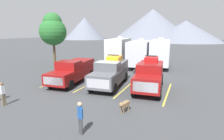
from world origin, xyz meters
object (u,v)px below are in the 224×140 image
(pickup_truck_c, at_px, (150,74))
(person_a, at_px, (80,116))
(person_c, at_px, (3,92))
(dog, at_px, (124,105))
(camper_trailer_b, at_px, (140,52))
(camper_trailer_c, at_px, (160,52))
(camper_trailer_a, at_px, (119,50))
(pickup_truck_b, at_px, (110,72))
(pickup_truck_a, at_px, (73,71))

(pickup_truck_c, height_order, person_a, pickup_truck_c)
(person_c, xyz_separation_m, dog, (7.36, 1.99, -0.39))
(camper_trailer_b, relative_size, camper_trailer_c, 1.16)
(dog, bearing_deg, camper_trailer_c, 90.69)
(pickup_truck_c, relative_size, camper_trailer_a, 0.73)
(camper_trailer_b, height_order, person_c, camper_trailer_b)
(dog, bearing_deg, person_c, -164.90)
(camper_trailer_b, bearing_deg, camper_trailer_c, 9.03)
(person_a, bearing_deg, person_c, 171.88)
(pickup_truck_b, distance_m, camper_trailer_b, 9.67)
(camper_trailer_c, height_order, person_a, camper_trailer_c)
(camper_trailer_b, distance_m, person_c, 17.01)
(camper_trailer_c, bearing_deg, pickup_truck_a, -121.46)
(pickup_truck_c, distance_m, camper_trailer_c, 9.87)
(pickup_truck_b, relative_size, person_a, 3.67)
(person_c, bearing_deg, pickup_truck_a, 82.55)
(camper_trailer_a, bearing_deg, person_c, -93.97)
(pickup_truck_b, height_order, camper_trailer_c, camper_trailer_c)
(pickup_truck_c, relative_size, person_c, 3.59)
(pickup_truck_b, xyz_separation_m, person_c, (-4.47, -6.69, -0.32))
(pickup_truck_b, relative_size, dog, 5.93)
(pickup_truck_a, xyz_separation_m, camper_trailer_a, (0.38, 11.01, 1.00))
(pickup_truck_a, relative_size, pickup_truck_c, 1.10)
(pickup_truck_b, bearing_deg, person_a, -76.53)
(pickup_truck_b, relative_size, camper_trailer_c, 0.77)
(person_c, bearing_deg, person_a, -8.12)
(pickup_truck_a, distance_m, pickup_truck_b, 3.66)
(pickup_truck_b, distance_m, camper_trailer_c, 10.44)
(pickup_truck_c, bearing_deg, camper_trailer_b, 108.62)
(camper_trailer_c, relative_size, person_a, 4.76)
(pickup_truck_c, distance_m, person_c, 10.44)
(pickup_truck_a, bearing_deg, camper_trailer_b, 69.11)
(person_a, bearing_deg, camper_trailer_b, 95.46)
(pickup_truck_a, xyz_separation_m, person_c, (-0.83, -6.35, -0.21))
(pickup_truck_a, relative_size, person_a, 3.87)
(pickup_truck_a, bearing_deg, camper_trailer_c, 58.54)
(pickup_truck_a, height_order, camper_trailer_b, camper_trailer_b)
(camper_trailer_a, height_order, camper_trailer_c, camper_trailer_a)
(camper_trailer_b, bearing_deg, camper_trailer_a, 163.31)
(pickup_truck_c, height_order, camper_trailer_b, camper_trailer_b)
(person_c, bearing_deg, dog, 15.10)
(camper_trailer_a, relative_size, dog, 7.75)
(person_a, bearing_deg, pickup_truck_c, 78.96)
(camper_trailer_c, bearing_deg, camper_trailer_a, 174.03)
(camper_trailer_b, relative_size, person_c, 5.64)
(camper_trailer_a, bearing_deg, person_a, -74.45)
(camper_trailer_b, bearing_deg, dog, -79.25)
(person_a, relative_size, dog, 1.62)
(camper_trailer_c, bearing_deg, dog, -89.31)
(pickup_truck_a, bearing_deg, person_a, -53.02)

